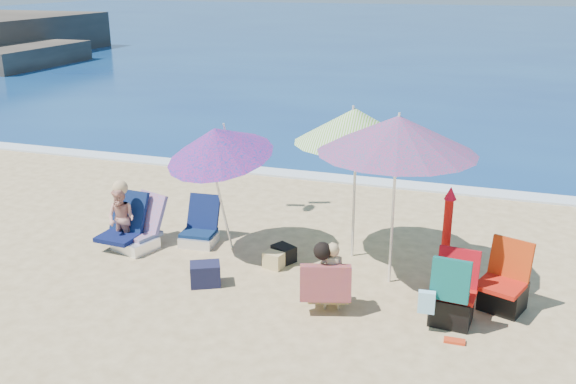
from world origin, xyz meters
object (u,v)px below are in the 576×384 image
(umbrella_striped, at_px, (355,126))
(umbrella_turquoise, at_px, (398,135))
(chair_navy, at_px, (200,231))
(person_center, at_px, (329,278))
(chair_rainbow, at_px, (140,234))
(person_left, at_px, (122,218))
(umbrella_blue, at_px, (217,143))
(furled_umbrella, at_px, (447,235))
(camp_chair_left, at_px, (504,290))
(camp_chair_right, at_px, (451,298))

(umbrella_striped, bearing_deg, umbrella_turquoise, -43.53)
(umbrella_striped, height_order, chair_navy, umbrella_striped)
(umbrella_striped, distance_m, person_center, 2.23)
(umbrella_turquoise, xyz_separation_m, chair_rainbow, (-3.78, -0.01, -1.82))
(chair_navy, height_order, person_center, person_center)
(chair_navy, distance_m, person_left, 1.18)
(umbrella_blue, bearing_deg, umbrella_turquoise, -2.44)
(chair_navy, relative_size, person_center, 0.78)
(umbrella_turquoise, xyz_separation_m, furled_umbrella, (0.69, -0.05, -1.23))
(person_center, bearing_deg, chair_navy, 149.60)
(chair_rainbow, height_order, camp_chair_left, camp_chair_left)
(umbrella_striped, distance_m, umbrella_blue, 1.91)
(camp_chair_right, bearing_deg, camp_chair_left, 42.55)
(chair_rainbow, bearing_deg, umbrella_blue, 4.98)
(umbrella_turquoise, relative_size, chair_navy, 3.49)
(umbrella_striped, xyz_separation_m, camp_chair_left, (2.12, -0.95, -1.68))
(umbrella_blue, bearing_deg, chair_rainbow, -175.02)
(umbrella_striped, bearing_deg, person_left, -167.41)
(umbrella_turquoise, bearing_deg, umbrella_striped, 136.47)
(chair_navy, height_order, person_left, person_left)
(umbrella_blue, relative_size, camp_chair_left, 2.35)
(umbrella_striped, relative_size, furled_umbrella, 1.54)
(umbrella_turquoise, relative_size, camp_chair_right, 2.72)
(umbrella_striped, relative_size, person_center, 2.49)
(camp_chair_left, bearing_deg, umbrella_blue, 174.09)
(umbrella_turquoise, xyz_separation_m, chair_navy, (-2.98, 0.41, -1.84))
(chair_rainbow, bearing_deg, camp_chair_left, -3.24)
(furled_umbrella, xyz_separation_m, person_left, (-4.70, -0.04, -0.33))
(camp_chair_left, height_order, person_center, person_center)
(umbrella_turquoise, bearing_deg, furled_umbrella, -4.38)
(person_left, bearing_deg, camp_chair_left, -2.19)
(umbrella_blue, distance_m, person_left, 1.96)
(person_center, bearing_deg, umbrella_blue, 150.06)
(person_left, bearing_deg, furled_umbrella, 0.47)
(umbrella_turquoise, distance_m, person_left, 4.30)
(umbrella_blue, xyz_separation_m, person_left, (-1.51, -0.20, -1.23))
(chair_navy, bearing_deg, camp_chair_right, -18.05)
(furled_umbrella, height_order, chair_rainbow, furled_umbrella)
(umbrella_striped, height_order, person_left, umbrella_striped)
(furled_umbrella, xyz_separation_m, chair_navy, (-3.67, 0.46, -0.61))
(chair_navy, bearing_deg, furled_umbrella, -7.19)
(umbrella_striped, height_order, umbrella_blue, umbrella_striped)
(umbrella_striped, bearing_deg, chair_rainbow, -168.06)
(camp_chair_right, relative_size, person_left, 0.87)
(chair_navy, relative_size, camp_chair_right, 0.78)
(umbrella_blue, distance_m, person_center, 2.54)
(umbrella_striped, relative_size, camp_chair_right, 2.49)
(umbrella_turquoise, height_order, chair_rainbow, umbrella_turquoise)
(umbrella_blue, height_order, person_left, umbrella_blue)
(umbrella_striped, distance_m, person_left, 3.71)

